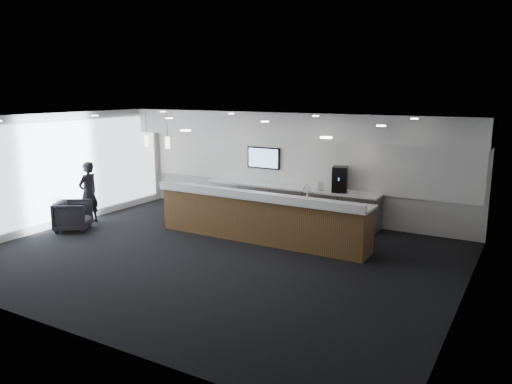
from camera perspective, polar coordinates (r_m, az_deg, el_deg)
The scene contains 23 objects.
ground at distance 11.05m, azimuth -4.53°, elevation -7.34°, with size 10.00×10.00×0.00m, color black.
ceiling at distance 10.47m, azimuth -4.80°, elevation 8.39°, with size 10.00×8.00×0.02m, color black.
back_wall at distance 14.08m, azimuth 4.63°, elevation 3.07°, with size 10.00×0.02×3.00m, color silver.
left_wall at distance 14.08m, azimuth -21.68°, elevation 2.28°, with size 0.02×8.00×3.00m, color silver.
right_wall at distance 8.89m, azimuth 22.97°, elevation -2.87°, with size 0.02×8.00×3.00m, color silver.
soffit_bulkhead at distance 13.55m, azimuth 3.88°, elevation 7.64°, with size 10.00×0.90×0.70m, color white.
alcove_panel at distance 14.04m, azimuth 4.58°, elevation 3.46°, with size 9.80×0.06×1.40m, color white.
window_blinds_wall at distance 14.04m, azimuth -21.58°, elevation 2.27°, with size 0.04×7.36×2.55m, color silver.
back_credenza at distance 13.95m, azimuth 3.92°, elevation -1.27°, with size 5.06×0.66×0.95m.
wall_tv at distance 14.43m, azimuth 0.88°, elevation 3.91°, with size 1.05×0.08×0.62m.
pendant_left at distance 12.64m, azimuth -11.67°, elevation 5.33°, with size 0.12×0.12×0.30m, color beige.
pendant_right at distance 13.11m, azimuth -13.97°, elevation 5.44°, with size 0.12×0.12×0.30m, color beige.
ceiling_can_lights at distance 10.47m, azimuth -4.80°, elevation 8.23°, with size 7.00×5.00×0.02m, color white, non-canonical shape.
service_counter at distance 12.01m, azimuth 0.49°, elevation -2.89°, with size 5.46×0.93×1.49m.
coffee_machine at distance 13.23m, azimuth 9.57°, elevation 1.45°, with size 0.48×0.55×0.67m.
info_sign_left at distance 13.56m, azimuth 5.55°, elevation 0.83°, with size 0.16×0.02×0.22m, color silver.
info_sign_right at distance 13.38m, azimuth 7.42°, elevation 0.68°, with size 0.18×0.02×0.23m, color silver.
armchair at distance 13.75m, azimuth -20.17°, elevation -2.55°, with size 0.82×0.85×0.77m, color black.
lounge_guest at distance 14.26m, azimuth -18.61°, elevation -0.07°, with size 0.62×0.41×1.69m, color black.
cup_0 at distance 13.02m, azimuth 11.24°, elevation -0.07°, with size 0.10×0.10×0.09m, color white.
cup_1 at distance 13.07m, azimuth 10.66°, elevation -0.01°, with size 0.10×0.10×0.09m, color white.
cup_2 at distance 13.11m, azimuth 10.08°, elevation 0.05°, with size 0.10×0.10×0.09m, color white.
cup_3 at distance 13.16m, azimuth 9.51°, elevation 0.12°, with size 0.10×0.10×0.09m, color white.
Camera 1 is at (5.96, -8.59, 3.58)m, focal length 35.00 mm.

